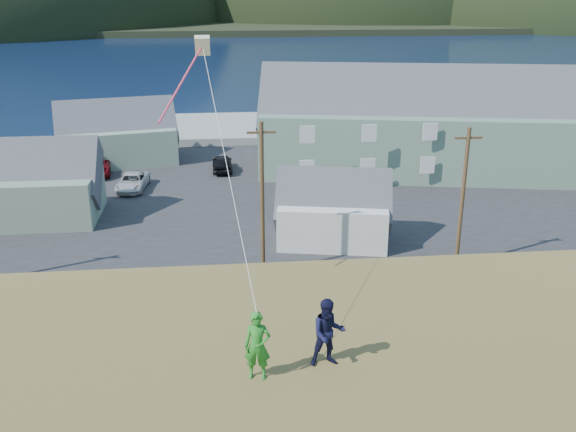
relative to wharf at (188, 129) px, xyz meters
The scene contains 15 objects.
ground 40.45m from the wharf, 81.47° to the right, with size 900.00×900.00×0.00m, color #0A1638.
grass_strip 42.43m from the wharf, 81.87° to the right, with size 110.00×8.00×0.10m, color #4C3D19.
waterfront_lot 23.77m from the wharf, 75.38° to the right, with size 72.00×36.00×0.12m, color #28282B.
wharf is the anchor object (origin of this frame).
far_shore 290.06m from the wharf, 88.81° to the left, with size 900.00×320.00×2.00m, color black.
far_hills 242.97m from the wharf, 80.14° to the left, with size 760.00×265.00×143.00m.
lodge 30.35m from the wharf, 38.27° to the right, with size 34.02×15.16×11.57m.
shed_palegreen_near 29.26m from the wharf, 109.83° to the right, with size 9.90×6.28×7.18m.
shed_white 35.50m from the wharf, 71.88° to the right, with size 8.29×6.29×5.95m.
shed_palegreen_far 13.87m from the wharf, 115.95° to the right, with size 11.98×8.32×7.37m.
utility_poles 38.93m from the wharf, 83.89° to the right, with size 29.41×0.24×9.10m.
parked_cars 18.37m from the wharf, 100.49° to the right, with size 21.88×11.65×1.57m.
kite_flyer_green 59.98m from the wharf, 85.46° to the right, with size 0.65×0.43×1.78m, color #227C21.
kite_flyer_navy 59.75m from the wharf, 83.69° to the right, with size 0.88×0.69×1.82m, color black.
kite_rig 54.95m from the wharf, 86.28° to the right, with size 1.23×3.50×8.68m.
Camera 1 is at (-1.90, -32.77, 16.40)m, focal length 40.00 mm.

